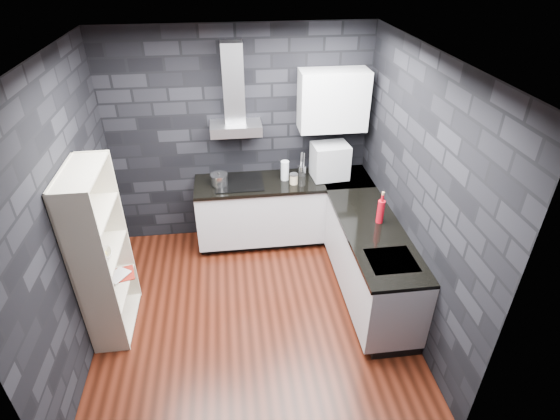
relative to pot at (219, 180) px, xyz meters
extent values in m
plane|color=#42170C|center=(0.29, -1.27, -0.97)|extent=(3.20, 3.20, 0.00)
plane|color=white|center=(0.29, -1.27, 1.73)|extent=(3.20, 3.20, 0.00)
cube|color=black|center=(0.29, 0.35, 0.38)|extent=(3.20, 0.05, 2.70)
cube|color=black|center=(0.29, -2.90, 0.38)|extent=(3.20, 0.05, 2.70)
cube|color=black|center=(-1.34, -1.27, 0.38)|extent=(0.05, 3.20, 2.70)
cube|color=black|center=(1.91, -1.27, 0.38)|extent=(0.05, 3.20, 2.70)
cube|color=black|center=(0.79, 0.07, -0.92)|extent=(2.18, 0.50, 0.10)
cube|color=black|center=(1.63, -1.17, -0.92)|extent=(0.50, 1.78, 0.10)
cube|color=silver|center=(0.79, 0.03, -0.49)|extent=(2.20, 0.60, 0.76)
cube|color=silver|center=(1.59, -1.17, -0.49)|extent=(0.60, 1.80, 0.76)
cube|color=black|center=(0.79, 0.02, -0.09)|extent=(2.20, 0.62, 0.04)
cube|color=black|center=(1.58, -1.17, -0.09)|extent=(0.62, 1.80, 0.04)
cube|color=black|center=(1.59, 0.03, -0.09)|extent=(0.62, 0.62, 0.04)
cube|color=#B4B4B9|center=(0.24, 0.16, 0.59)|extent=(0.60, 0.34, 0.12)
cube|color=#B4B4B9|center=(0.24, 0.23, 1.10)|extent=(0.24, 0.20, 0.90)
cube|color=silver|center=(1.39, 0.15, 0.88)|extent=(0.80, 0.35, 0.70)
cube|color=black|center=(0.24, 0.03, -0.07)|extent=(0.58, 0.50, 0.01)
cube|color=#B4B4B9|center=(1.59, -1.67, -0.08)|extent=(0.44, 0.40, 0.01)
cylinder|color=silver|center=(0.00, 0.00, 0.00)|extent=(0.25, 0.25, 0.12)
cylinder|color=silver|center=(0.81, 0.05, 0.05)|extent=(0.12, 0.12, 0.25)
cylinder|color=#CEB791|center=(0.90, -0.08, -0.01)|extent=(0.11, 0.11, 0.12)
cylinder|color=silver|center=(1.04, 0.12, 0.00)|extent=(0.13, 0.13, 0.13)
cube|color=#ABAEB3|center=(1.37, 0.03, 0.15)|extent=(0.46, 0.37, 0.43)
cylinder|color=#B00A18|center=(1.67, -1.04, 0.06)|extent=(0.08, 0.08, 0.26)
cube|color=beige|center=(-1.13, -1.25, -0.07)|extent=(0.37, 0.81, 1.80)
imported|color=silver|center=(-1.13, -1.30, -0.03)|extent=(0.28, 0.28, 0.06)
imported|color=maroon|center=(-1.12, -1.05, -0.40)|extent=(0.18, 0.07, 0.25)
imported|color=#B2B2B2|center=(-1.16, -1.03, -0.38)|extent=(0.15, 0.11, 0.23)
camera|label=1|loc=(0.14, -4.74, 2.50)|focal=28.00mm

